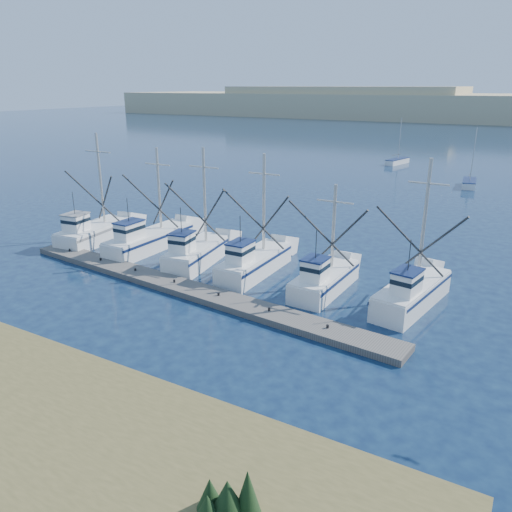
# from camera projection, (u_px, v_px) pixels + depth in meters

# --- Properties ---
(ground) EXTENTS (500.00, 500.00, 0.00)m
(ground) POSITION_uv_depth(u_px,v_px,m) (241.00, 365.00, 25.33)
(ground) COLOR #0C1835
(ground) RESTS_ON ground
(floating_dock) EXTENTS (31.45, 5.13, 0.42)m
(floating_dock) POSITION_uv_depth(u_px,v_px,m) (185.00, 288.00, 34.40)
(floating_dock) COLOR #615D57
(floating_dock) RESTS_ON ground
(trawler_fleet) EXTENTS (31.80, 9.30, 9.57)m
(trawler_fleet) POSITION_uv_depth(u_px,v_px,m) (216.00, 256.00, 38.66)
(trawler_fleet) COLOR white
(trawler_fleet) RESTS_ON ground
(sailboat_near) EXTENTS (2.23, 5.63, 8.10)m
(sailboat_near) POSITION_uv_depth(u_px,v_px,m) (469.00, 183.00, 69.64)
(sailboat_near) COLOR white
(sailboat_near) RESTS_ON ground
(sailboat_far) EXTENTS (2.94, 6.44, 8.10)m
(sailboat_far) POSITION_uv_depth(u_px,v_px,m) (397.00, 161.00, 89.84)
(sailboat_far) COLOR white
(sailboat_far) RESTS_ON ground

